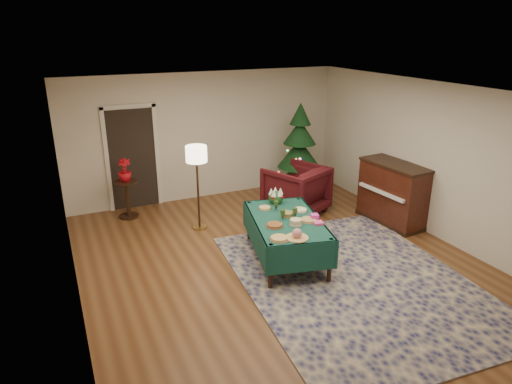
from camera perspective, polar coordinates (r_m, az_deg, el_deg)
name	(u,v)px	position (r m, az deg, el deg)	size (l,w,h in m)	color
room_shell	(284,184)	(6.79, 3.50, 0.94)	(7.00, 7.00, 7.00)	#593319
doorway	(132,156)	(9.57, -15.19, 4.35)	(1.08, 0.04, 2.16)	black
rug	(355,281)	(7.04, 12.27, -10.81)	(3.20, 4.20, 0.02)	#13174A
buffet_table	(286,227)	(7.26, 3.78, -4.40)	(1.46, 2.02, 0.71)	black
platter_0	(279,239)	(6.51, 2.91, -5.84)	(0.28, 0.28, 0.04)	silver
platter_1	(297,235)	(6.55, 5.14, -5.36)	(0.34, 0.34, 0.15)	silver
platter_2	(275,225)	(6.92, 2.34, -4.19)	(0.28, 0.28, 0.05)	silver
platter_3	(296,222)	(6.98, 4.99, -3.80)	(0.21, 0.21, 0.10)	silver
platter_4	(309,220)	(7.15, 6.59, -3.50)	(0.28, 0.28, 0.04)	silver
platter_5	(287,214)	(7.30, 3.90, -2.80)	(0.23, 0.23, 0.07)	silver
platter_6	(300,210)	(7.52, 5.54, -2.27)	(0.25, 0.25, 0.04)	silver
platter_7	(265,208)	(7.57, 1.10, -2.02)	(0.22, 0.22, 0.04)	silver
goblet_0	(276,206)	(7.49, 2.53, -1.70)	(0.08, 0.08, 0.17)	#2D471E
goblet_1	(295,213)	(7.23, 4.91, -2.59)	(0.08, 0.08, 0.17)	#2D471E
goblet_2	(283,214)	(7.15, 3.36, -2.81)	(0.08, 0.08, 0.17)	#2D471E
napkin_stack	(318,223)	(7.07, 7.78, -3.84)	(0.14, 0.14, 0.04)	#F7448B
gift_box	(315,217)	(7.20, 7.33, -3.12)	(0.11, 0.11, 0.09)	#D23AAC
centerpiece	(276,196)	(7.80, 2.52, -0.52)	(0.25, 0.26, 0.29)	#1E4C1E
armchair	(296,187)	(9.14, 5.02, 0.59)	(1.04, 0.98, 1.07)	#430E12
floor_lamp	(197,159)	(8.20, -7.44, 4.10)	(0.38, 0.38, 1.58)	#A57F3F
side_table	(127,200)	(9.28, -15.77, -0.94)	(0.42, 0.42, 0.75)	black
potted_plant	(125,175)	(9.12, -16.07, 2.05)	(0.25, 0.45, 0.25)	red
christmas_tree	(299,155)	(9.96, 5.41, 4.59)	(1.22, 1.22, 2.07)	black
piano	(393,194)	(9.03, 16.73, -0.21)	(0.74, 1.40, 1.18)	black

